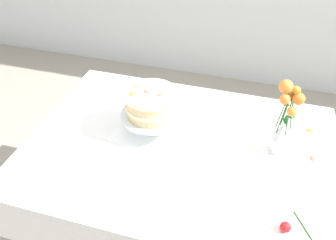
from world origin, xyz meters
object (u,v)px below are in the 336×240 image
(dining_table, at_px, (178,163))
(fallen_rose, at_px, (286,227))
(cake_stand, at_px, (152,116))
(layer_cake, at_px, (151,103))
(flower_vase, at_px, (284,121))

(dining_table, height_order, fallen_rose, fallen_rose)
(fallen_rose, bearing_deg, cake_stand, 148.10)
(layer_cake, xyz_separation_m, fallen_rose, (0.63, -0.39, -0.14))
(flower_vase, xyz_separation_m, fallen_rose, (0.05, -0.41, -0.15))
(cake_stand, xyz_separation_m, flower_vase, (0.58, 0.01, 0.09))
(layer_cake, relative_size, flower_vase, 0.67)
(cake_stand, distance_m, layer_cake, 0.08)
(cake_stand, relative_size, layer_cake, 1.20)
(dining_table, bearing_deg, layer_cake, 148.13)
(cake_stand, relative_size, flower_vase, 0.80)
(dining_table, height_order, cake_stand, cake_stand)
(dining_table, xyz_separation_m, fallen_rose, (0.47, -0.29, 0.11))
(dining_table, xyz_separation_m, flower_vase, (0.42, 0.11, 0.26))
(dining_table, height_order, flower_vase, flower_vase)
(dining_table, height_order, layer_cake, layer_cake)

